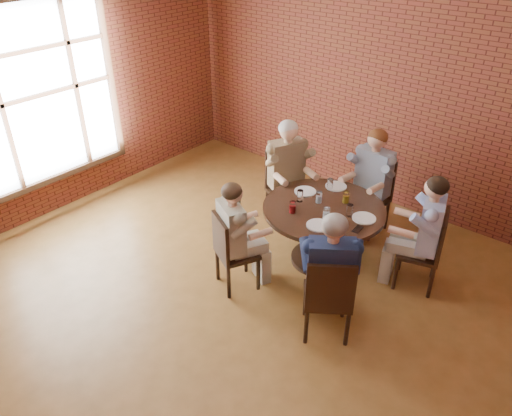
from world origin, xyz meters
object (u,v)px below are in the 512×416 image
Objects in this scene: chair_e at (328,296)px; dining_table at (323,223)px; diner_d at (237,237)px; chair_b at (372,192)px; smartphone at (358,229)px; chair_c at (285,183)px; diner_a at (423,233)px; diner_e at (329,275)px; chair_a at (428,248)px; diner_c at (288,174)px; diner_b at (370,182)px; chair_d at (230,250)px.

dining_table is at bearing -90.00° from chair_e.
diner_d is 1.20m from chair_e.
chair_b is 6.68× the size of smartphone.
chair_c is at bearing -147.49° from chair_b.
chair_e is (-0.32, -1.33, -0.16)m from diner_a.
chair_c is 0.71× the size of diner_e.
diner_e is at bearing -36.95° from chair_a.
diner_a is 1.38× the size of chair_c.
diner_d is (0.46, -1.46, 0.12)m from chair_c.
diner_c is (-0.84, 0.45, 0.18)m from dining_table.
diner_c is 1.50m from smartphone.
diner_a is (-0.08, -0.03, 0.16)m from chair_a.
chair_b is at bearing -143.86° from diner_a.
diner_e is (1.51, -1.38, -0.02)m from diner_c.
smartphone is (1.36, -0.61, 0.05)m from diner_c.
chair_b is at bearing -108.08° from chair_e.
diner_d is (-1.60, -1.31, 0.13)m from chair_a.
dining_table is 1.16m from diner_e.
diner_e is at bearing -152.28° from diner_d.
diner_a is 1.89m from diner_c.
chair_e is (0.65, -2.05, -0.00)m from chair_b.
chair_d is (-0.57, -1.99, -0.19)m from diner_b.
dining_table is at bearing -90.00° from chair_c.
chair_c reaches higher than dining_table.
diner_b is 1.98m from diner_e.
chair_e is at bearing -54.24° from dining_table.
chair_d reaches higher than dining_table.
diner_b is (-1.06, 0.60, 0.18)m from chair_a.
chair_e is (1.19, -0.04, -0.13)m from diner_d.
diner_d is at bearing -90.00° from chair_d.
chair_e is (1.65, -1.51, -0.01)m from chair_c.
diner_e is (0.67, -0.93, 0.16)m from dining_table.
chair_e is at bearing -80.66° from smartphone.
diner_a is 0.72m from smartphone.
chair_e reaches higher than chair_d.
chair_a is 0.98× the size of chair_e.
chair_e is at bearing -104.63° from diner_c.
smartphone is (0.99, 0.80, 0.11)m from diner_d.
chair_a is 0.69× the size of diner_e.
diner_b is at bearing 108.22° from smartphone.
diner_b is at bearing -79.93° from chair_d.
chair_d is at bearing -102.17° from diner_b.
smartphone is (-0.61, -0.51, 0.24)m from chair_a.
dining_table is 1.44× the size of chair_b.
diner_b reaches higher than dining_table.
chair_b is 2.15m from chair_e.
diner_b reaches higher than smartphone.
chair_a is 1.04× the size of chair_d.
diner_c is 1.02× the size of diner_e.
chair_e is 6.67× the size of smartphone.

